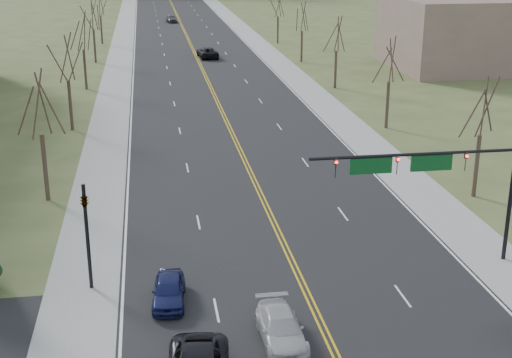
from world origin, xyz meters
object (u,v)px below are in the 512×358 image
object	(u,v)px
car_sb_outer_second	(169,290)
signal_mast	(430,171)
car_far_nb	(207,52)
car_far_sb	(171,19)
signal_left	(86,225)
car_sb_inner_second	(281,328)

from	to	relation	value
car_sb_outer_second	signal_mast	bearing A→B (deg)	13.53
car_far_nb	car_far_sb	size ratio (longest dim) A/B	1.23
signal_mast	signal_left	world-z (taller)	signal_mast
signal_mast	car_far_sb	size ratio (longest dim) A/B	2.48
car_far_nb	car_far_sb	distance (m)	49.78
car_sb_inner_second	signal_left	bearing A→B (deg)	141.81
signal_mast	car_far_nb	size ratio (longest dim) A/B	2.02
signal_mast	car_sb_outer_second	world-z (taller)	signal_mast
car_sb_inner_second	car_sb_outer_second	distance (m)	6.89
signal_left	car_sb_inner_second	xyz separation A→B (m)	(9.23, -6.93, -3.01)
signal_left	car_far_nb	bearing A→B (deg)	80.24
car_sb_inner_second	car_far_sb	xyz separation A→B (m)	(0.28, 133.03, 0.14)
signal_left	car_sb_inner_second	distance (m)	11.93
signal_left	car_far_sb	size ratio (longest dim) A/B	1.23
car_sb_outer_second	car_far_nb	bearing A→B (deg)	88.20
car_sb_inner_second	signal_mast	bearing A→B (deg)	34.23
car_sb_outer_second	car_far_nb	xyz separation A→B (m)	(9.01, 78.74, 0.13)
car_sb_outer_second	car_sb_inner_second	bearing A→B (deg)	-37.63
car_sb_outer_second	car_far_nb	world-z (taller)	car_far_nb
signal_mast	signal_left	bearing A→B (deg)	180.00
signal_left	car_sb_outer_second	size ratio (longest dim) A/B	1.46
car_far_nb	car_sb_inner_second	bearing A→B (deg)	82.09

